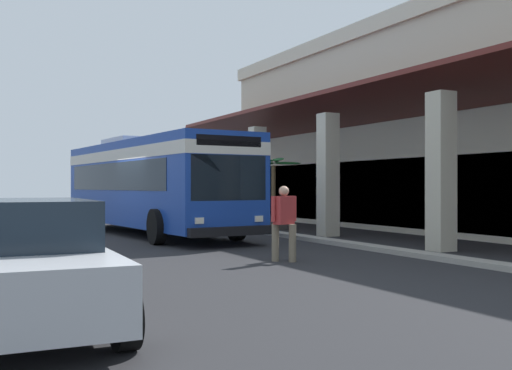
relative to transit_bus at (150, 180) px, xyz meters
name	(u,v)px	position (x,y,z in m)	size (l,w,h in m)	color
ground	(358,230)	(1.70, 7.44, -1.85)	(120.00, 120.00, 0.00)	#262628
curb_strip	(292,236)	(3.46, 3.55, -1.79)	(30.60, 0.50, 0.12)	#9E998E
plaza_building	(506,127)	(3.46, 13.18, 2.09)	(25.80, 14.16, 7.88)	beige
transit_bus	(150,180)	(0.00, 0.00, 0.00)	(11.38, 3.47, 3.34)	#193D9E
parked_sedan_silver	(18,262)	(12.52, -5.39, -1.10)	(4.46, 2.13, 1.47)	#B2B5BA
pedestrian	(284,219)	(8.64, 0.34, -0.94)	(0.43, 0.66, 1.63)	#726651
potted_palm	(274,209)	(-0.01, 4.78, -1.10)	(1.57, 1.91, 2.71)	#4C4742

